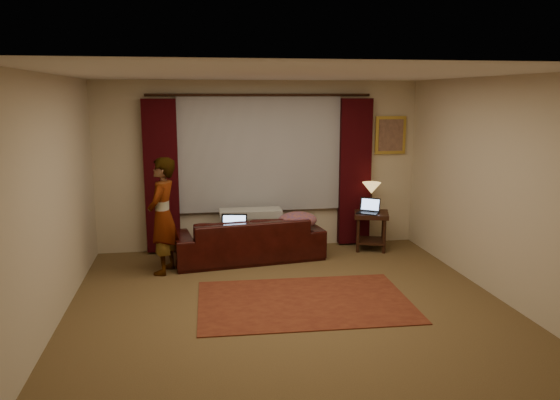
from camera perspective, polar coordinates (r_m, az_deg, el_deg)
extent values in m
cube|color=brown|center=(6.42, 0.90, -10.91)|extent=(5.00, 5.00, 0.01)
cube|color=silver|center=(5.96, 0.98, 13.03)|extent=(5.00, 5.00, 0.02)
cube|color=beige|center=(8.49, -2.12, 3.61)|extent=(5.00, 0.02, 2.60)
cube|color=beige|center=(3.69, 8.02, -6.25)|extent=(5.00, 0.02, 2.60)
cube|color=beige|center=(6.12, -22.74, -0.11)|extent=(0.02, 5.00, 2.60)
cube|color=beige|center=(6.95, 21.67, 1.20)|extent=(0.02, 5.00, 2.60)
cube|color=#98989F|center=(8.41, -2.07, 4.91)|extent=(2.50, 0.05, 1.80)
cube|color=black|center=(8.34, -12.29, 2.40)|extent=(0.50, 0.14, 2.30)
cube|color=black|center=(8.72, 7.82, 2.91)|extent=(0.50, 0.14, 2.30)
cylinder|color=black|center=(8.32, -2.07, 10.91)|extent=(0.04, 0.04, 3.40)
cube|color=gold|center=(8.93, 11.46, 6.66)|extent=(0.50, 0.04, 0.60)
imported|color=black|center=(7.99, -3.39, -3.17)|extent=(2.27, 1.22, 0.87)
cube|color=#9D9D98|center=(8.10, -3.12, 0.28)|extent=(0.93, 0.39, 0.11)
ellipsoid|color=brown|center=(8.04, 1.85, -2.18)|extent=(0.59, 0.46, 0.24)
cube|color=maroon|center=(6.49, 2.54, -10.54)|extent=(2.51, 1.72, 0.01)
cube|color=black|center=(8.63, 9.47, -3.20)|extent=(0.64, 0.64, 0.59)
imported|color=#9D9D98|center=(7.46, -12.16, -1.64)|extent=(0.58, 0.58, 1.58)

